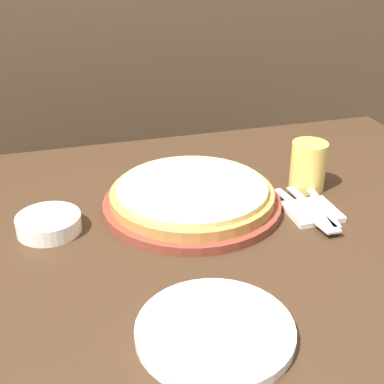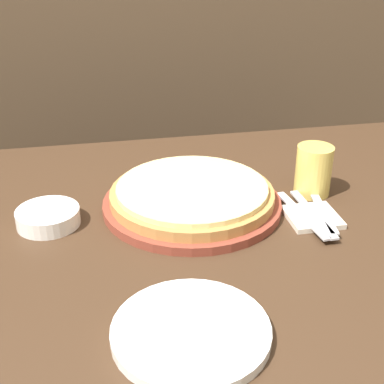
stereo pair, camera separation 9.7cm
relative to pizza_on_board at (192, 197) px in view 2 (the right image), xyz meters
name	(u,v)px [view 2 (the right image)]	position (x,y,z in m)	size (l,w,h in m)	color
dining_table	(180,354)	(-0.05, -0.09, -0.38)	(1.59, 1.07, 0.72)	#3D2819
pizza_on_board	(192,197)	(0.00, 0.00, 0.00)	(0.41, 0.41, 0.06)	brown
beer_glass	(314,168)	(0.30, 0.02, 0.04)	(0.09, 0.09, 0.12)	#E5C65B
dinner_plate	(191,332)	(-0.08, -0.42, -0.02)	(0.25, 0.25, 0.02)	white
side_bowl	(48,217)	(-0.32, -0.01, -0.01)	(0.14, 0.14, 0.04)	white
napkin_stack	(312,217)	(0.25, -0.10, -0.02)	(0.11, 0.11, 0.01)	beige
fork	(302,215)	(0.22, -0.10, -0.01)	(0.04, 0.22, 0.00)	silver
dinner_knife	(313,214)	(0.25, -0.10, -0.01)	(0.02, 0.22, 0.00)	silver
spoon	(324,213)	(0.27, -0.10, -0.01)	(0.05, 0.19, 0.00)	silver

